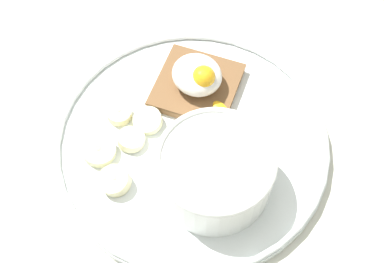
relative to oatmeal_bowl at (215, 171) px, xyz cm
name	(u,v)px	position (x,y,z in cm)	size (l,w,h in cm)	color
ground_plane	(192,151)	(-4.88, 2.06, -4.84)	(120.00, 120.00, 2.00)	beige
plate	(192,142)	(-4.88, 2.06, -3.04)	(28.37, 28.37, 1.60)	white
oatmeal_bowl	(215,171)	(0.00, 0.00, 0.00)	(11.20, 11.20, 5.56)	white
toast_slice	(197,86)	(-8.90, 7.16, -2.15)	(11.21, 11.21, 1.21)	brown
poached_egg	(198,76)	(-8.70, 7.12, 0.00)	(7.60, 5.04, 3.63)	white
banana_slice_front	(131,139)	(-9.37, -2.25, -2.26)	(3.31, 3.40, 1.38)	#FAF1BB
banana_slice_left	(99,150)	(-10.79, -5.35, -2.19)	(3.74, 3.63, 1.51)	beige
banana_slice_back	(148,121)	(-9.71, 0.49, -2.25)	(3.50, 3.60, 1.44)	beige
banana_slice_right	(115,181)	(-7.07, -6.62, -2.00)	(3.49, 3.67, 1.93)	beige
banana_slice_inner	(119,113)	(-12.53, -0.94, -2.18)	(3.16, 3.09, 1.42)	#F6EAB1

